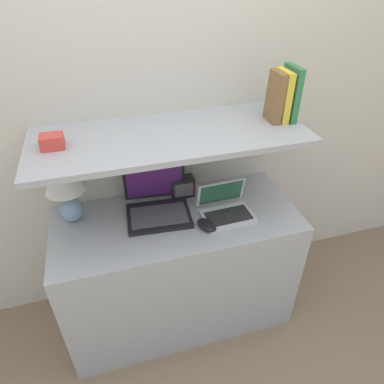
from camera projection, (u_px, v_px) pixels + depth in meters
The scene contains 14 objects.
ground_plane at pixel (192, 349), 1.99m from camera, with size 12.00×12.00×0.00m, color #7A664C.
wall_back at pixel (159, 113), 1.78m from camera, with size 6.00×0.05×2.40m.
desk at pixel (178, 269), 1.98m from camera, with size 1.27×0.56×0.77m.
back_riser at pixel (166, 210), 2.10m from camera, with size 1.27×0.04×1.18m.
shelf at pixel (171, 136), 1.57m from camera, with size 1.27×0.50×0.03m.
table_lamp at pixel (65, 184), 1.62m from camera, with size 0.19×0.19×0.34m.
laptop_large at pixel (157, 205), 1.77m from camera, with size 0.34×0.31×0.24m.
laptop_small at pixel (226, 209), 1.76m from camera, with size 0.27×0.22×0.16m.
computer_mouse at pixel (207, 225), 1.68m from camera, with size 0.11×0.14×0.04m.
router_box at pixel (182, 187), 1.89m from camera, with size 0.13×0.07×0.12m.
book_green at pixel (291, 94), 1.62m from camera, with size 0.03×0.14×0.25m.
book_yellow at pixel (282, 96), 1.61m from camera, with size 0.03×0.13×0.24m.
book_brown at pixel (275, 97), 1.61m from camera, with size 0.04×0.12×0.24m.
shelf_gadget at pixel (52, 142), 1.43m from camera, with size 0.10×0.08×0.06m.
Camera 1 is at (-0.30, -1.05, 1.89)m, focal length 32.00 mm.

